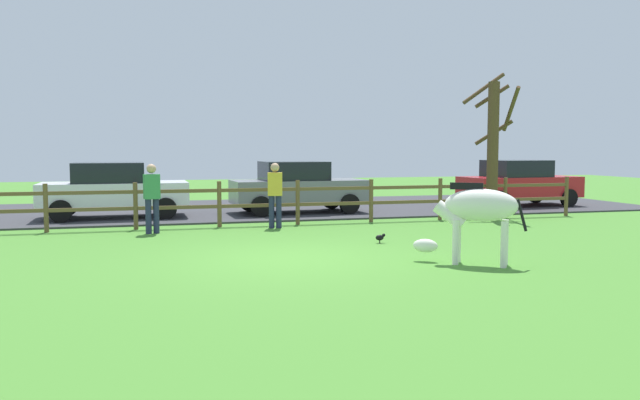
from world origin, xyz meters
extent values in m
plane|color=#47842D|center=(0.00, 0.00, 0.00)|extent=(60.00, 60.00, 0.00)
cube|color=#38383D|center=(0.00, 9.30, 0.03)|extent=(28.00, 7.40, 0.05)
cylinder|color=brown|center=(-4.84, 5.00, 0.58)|extent=(0.11, 0.11, 1.17)
cylinder|color=brown|center=(-2.78, 5.00, 0.58)|extent=(0.11, 0.11, 1.17)
cylinder|color=brown|center=(-0.73, 5.00, 0.58)|extent=(0.11, 0.11, 1.17)
cylinder|color=brown|center=(1.32, 5.00, 0.58)|extent=(0.11, 0.11, 1.17)
cylinder|color=brown|center=(3.38, 5.00, 0.58)|extent=(0.11, 0.11, 1.17)
cylinder|color=brown|center=(5.43, 5.00, 0.58)|extent=(0.11, 0.11, 1.17)
cylinder|color=brown|center=(7.49, 5.00, 0.58)|extent=(0.11, 0.11, 1.17)
cylinder|color=brown|center=(9.54, 5.00, 0.58)|extent=(0.11, 0.11, 1.17)
cube|color=brown|center=(-0.73, 5.00, 0.53)|extent=(20.54, 0.06, 0.09)
cube|color=brown|center=(-0.73, 5.00, 0.93)|extent=(20.54, 0.06, 0.09)
cylinder|color=#513A23|center=(6.99, 4.90, 1.94)|extent=(0.32, 0.32, 3.88)
cylinder|color=#513A23|center=(7.02, 5.53, 3.75)|extent=(1.31, 0.17, 0.95)
cylinder|color=#513A23|center=(7.49, 4.81, 3.11)|extent=(0.32, 1.10, 1.22)
cylinder|color=#513A23|center=(7.18, 5.32, 3.51)|extent=(0.94, 0.50, 0.69)
cylinder|color=#513A23|center=(7.27, 5.34, 2.46)|extent=(0.97, 0.67, 0.75)
ellipsoid|color=white|center=(3.05, -1.46, 1.03)|extent=(1.29, 1.11, 0.56)
cylinder|color=white|center=(2.64, -1.34, 0.39)|extent=(0.11, 0.11, 0.78)
cylinder|color=white|center=(2.80, -1.11, 0.39)|extent=(0.11, 0.11, 0.78)
cylinder|color=white|center=(3.30, -1.80, 0.39)|extent=(0.11, 0.11, 0.78)
cylinder|color=white|center=(3.46, -1.57, 0.39)|extent=(0.11, 0.11, 0.78)
cylinder|color=white|center=(2.62, -1.15, 0.84)|extent=(0.62, 0.54, 0.51)
ellipsoid|color=white|center=(2.28, -0.91, 0.28)|extent=(0.47, 0.42, 0.24)
cube|color=black|center=(2.85, -1.31, 1.35)|extent=(0.48, 0.36, 0.12)
cylinder|color=black|center=(3.60, -1.84, 0.88)|extent=(0.18, 0.15, 0.54)
cylinder|color=black|center=(2.24, 1.32, 0.03)|extent=(0.01, 0.01, 0.06)
cylinder|color=black|center=(2.24, 1.28, 0.03)|extent=(0.01, 0.01, 0.06)
ellipsoid|color=black|center=(2.24, 1.30, 0.12)|extent=(0.18, 0.10, 0.12)
sphere|color=black|center=(2.33, 1.30, 0.17)|extent=(0.07, 0.07, 0.07)
cube|color=slate|center=(1.92, 7.50, 0.70)|extent=(4.07, 1.88, 0.70)
cube|color=black|center=(1.77, 7.49, 1.33)|extent=(1.97, 1.65, 0.56)
cylinder|color=black|center=(3.23, 8.41, 0.35)|extent=(0.61, 0.21, 0.60)
cylinder|color=black|center=(3.31, 6.71, 0.35)|extent=(0.61, 0.21, 0.60)
cylinder|color=black|center=(0.54, 8.29, 0.35)|extent=(0.61, 0.21, 0.60)
cylinder|color=black|center=(0.61, 6.59, 0.35)|extent=(0.61, 0.21, 0.60)
cube|color=red|center=(9.73, 7.77, 0.70)|extent=(4.12, 2.00, 0.70)
cube|color=black|center=(9.59, 7.76, 1.33)|extent=(2.01, 1.71, 0.56)
cylinder|color=black|center=(11.02, 8.72, 0.35)|extent=(0.61, 0.23, 0.60)
cylinder|color=black|center=(11.15, 7.03, 0.35)|extent=(0.61, 0.23, 0.60)
cylinder|color=black|center=(8.32, 8.51, 0.35)|extent=(0.61, 0.23, 0.60)
cylinder|color=black|center=(8.45, 6.82, 0.35)|extent=(0.61, 0.23, 0.60)
cube|color=white|center=(-3.40, 7.50, 0.70)|extent=(4.04, 1.80, 0.70)
cube|color=black|center=(-3.55, 7.49, 1.33)|extent=(1.94, 1.61, 0.56)
cylinder|color=black|center=(-2.07, 8.38, 0.35)|extent=(0.60, 0.20, 0.60)
cylinder|color=black|center=(-2.03, 6.68, 0.35)|extent=(0.60, 0.20, 0.60)
cylinder|color=black|center=(-4.77, 8.31, 0.35)|extent=(0.60, 0.20, 0.60)
cylinder|color=black|center=(-4.73, 6.61, 0.35)|extent=(0.60, 0.20, 0.60)
cylinder|color=#232847|center=(0.51, 4.41, 0.41)|extent=(0.14, 0.14, 0.82)
cylinder|color=#232847|center=(0.69, 4.37, 0.41)|extent=(0.14, 0.14, 0.82)
cube|color=gold|center=(0.60, 4.39, 1.11)|extent=(0.40, 0.29, 0.58)
sphere|color=tan|center=(0.60, 4.39, 1.53)|extent=(0.22, 0.22, 0.22)
cylinder|color=#232847|center=(-2.48, 4.12, 0.41)|extent=(0.14, 0.14, 0.82)
cylinder|color=#232847|center=(-2.30, 4.15, 0.41)|extent=(0.14, 0.14, 0.82)
cube|color=#38844C|center=(-2.39, 4.14, 1.11)|extent=(0.39, 0.28, 0.58)
sphere|color=tan|center=(-2.39, 4.14, 1.53)|extent=(0.22, 0.22, 0.22)
camera|label=1|loc=(-2.39, -11.04, 1.99)|focal=35.18mm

